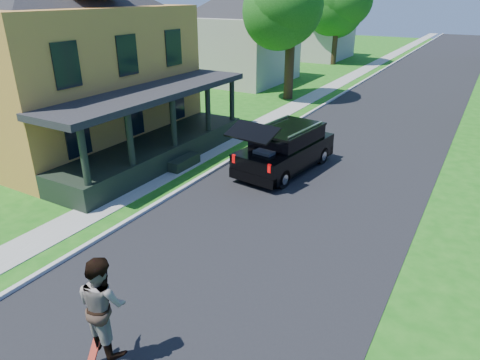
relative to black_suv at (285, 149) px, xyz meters
The scene contains 13 objects.
ground 8.08m from the black_suv, 78.40° to the right, with size 140.00×140.00×0.00m, color #195D12.
street 12.28m from the black_suv, 82.43° to the left, with size 8.00×120.00×0.02m, color black.
curb 12.42m from the black_suv, 101.35° to the left, with size 0.15×120.00×0.12m, color #AEAEA9.
sidewalk 12.81m from the black_suv, 108.18° to the left, with size 1.30×120.00×0.03m, color gray.
front_walk 8.16m from the black_suv, 166.74° to the right, with size 6.50×1.20×0.03m, color gray.
main_house 12.03m from the black_suv, behind, with size 15.56×15.56×10.10m.
neighbor_house_mid 20.31m from the black_suv, 126.37° to the left, with size 12.78×12.78×8.30m.
neighbor_house_far 34.42m from the black_suv, 110.30° to the left, with size 12.78×12.78×8.30m.
black_suv is the anchor object (origin of this frame).
skateboarder 10.94m from the black_suv, 83.45° to the right, with size 1.11×0.94×2.02m.
skateboard 11.20m from the black_suv, 84.56° to the right, with size 0.29×0.30×0.69m.
tree_left_mid 14.23m from the black_suv, 113.82° to the left, with size 6.89×7.18×9.25m.
tree_left_far 29.99m from the black_suv, 105.26° to the left, with size 8.31×8.46×9.58m.
Camera 1 is at (5.07, -7.21, 6.74)m, focal length 32.00 mm.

